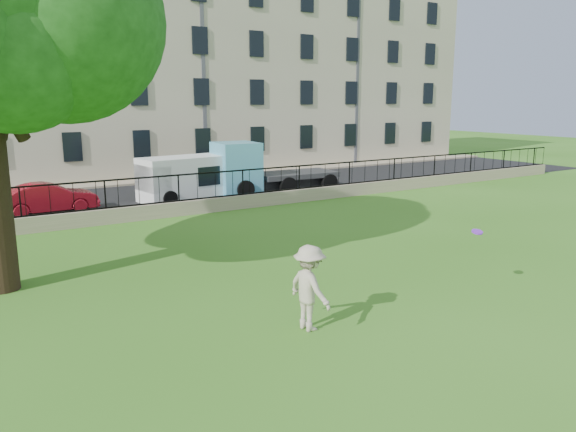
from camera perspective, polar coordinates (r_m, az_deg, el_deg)
ground at (r=13.83m, az=7.97°, el=-8.53°), size 120.00×120.00×0.00m
retaining_wall at (r=23.83m, az=-10.97°, el=0.76°), size 50.00×0.40×0.60m
iron_railing at (r=23.69m, az=-11.05°, el=2.79°), size 50.00×0.05×1.13m
street at (r=28.25m, az=-14.47°, el=1.71°), size 60.00×9.00×0.01m
sidewalk at (r=33.17m, az=-17.28°, el=3.10°), size 60.00×1.40×0.12m
building_row at (r=38.39m, az=-20.25°, el=14.31°), size 56.40×10.40×13.80m
man at (r=11.81m, az=2.20°, el=-7.31°), size 0.77×1.23×1.83m
frisbee at (r=14.30m, az=18.67°, el=-1.53°), size 0.34×0.33×0.12m
red_sedan at (r=25.86m, az=-23.13°, el=1.67°), size 3.95×1.42×1.29m
white_van at (r=27.56m, az=-9.77°, el=3.85°), size 5.16×2.53×2.09m
blue_truck at (r=29.23m, az=-1.34°, el=5.04°), size 6.49×2.69×2.66m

